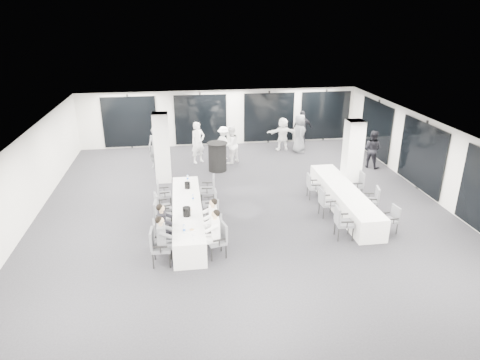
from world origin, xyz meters
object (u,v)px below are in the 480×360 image
object	(u,v)px
banquet_table_side	(344,199)
chair_main_right_fourth	(212,202)
chair_main_left_far	(162,192)
chair_side_right_mid	(373,198)
standing_guest_c	(224,141)
banquet_table_main	(188,216)
standing_guest_h	(372,147)
standing_guest_a	(198,140)
chair_main_left_fourth	(161,205)
chair_side_right_far	(357,183)
ice_bucket_near	(187,212)
chair_side_left_mid	(325,201)
chair_side_right_near	(392,218)
chair_main_right_far	(210,188)
standing_guest_b	(231,142)
chair_main_right_second	(217,228)
standing_guest_d	(302,126)
chair_main_left_mid	(160,214)
chair_main_right_mid	(214,213)
chair_main_right_near	(219,238)
chair_main_left_near	(158,245)
chair_side_left_near	(342,221)
standing_guest_e	(300,131)
ice_bucket_far	(187,185)
cocktail_table	(217,157)
standing_guest_f	(283,132)
chair_side_left_far	(312,185)
standing_guest_g	(156,145)
chair_main_left_second	(159,234)

from	to	relation	value
banquet_table_side	chair_main_right_fourth	xyz separation A→B (m)	(-4.58, 0.08, 0.15)
banquet_table_side	chair_main_left_far	distance (m)	6.34
chair_side_right_mid	standing_guest_c	bearing A→B (deg)	47.95
banquet_table_main	standing_guest_h	xyz separation A→B (m)	(8.15, 4.51, 0.57)
banquet_table_main	standing_guest_a	size ratio (longest dim) A/B	2.36
banquet_table_main	chair_main_left_far	bearing A→B (deg)	116.32
chair_main_left_fourth	chair_side_right_far	size ratio (longest dim) A/B	0.99
ice_bucket_near	chair_side_left_mid	bearing A→B (deg)	10.73
chair_side_right_near	standing_guest_a	bearing A→B (deg)	29.86
chair_main_right_far	standing_guest_b	world-z (taller)	standing_guest_b
chair_main_right_second	standing_guest_d	size ratio (longest dim) A/B	0.42
chair_main_left_mid	chair_main_right_mid	world-z (taller)	chair_main_left_mid
banquet_table_side	chair_main_right_near	distance (m)	5.20
banquet_table_main	chair_side_right_far	size ratio (longest dim) A/B	5.05
chair_main_left_near	chair_side_left_near	size ratio (longest dim) A/B	1.02
chair_side_left_near	standing_guest_b	bearing A→B (deg)	-156.73
chair_main_left_far	standing_guest_h	bearing A→B (deg)	102.77
banquet_table_main	standing_guest_a	distance (m)	6.33
standing_guest_e	standing_guest_h	size ratio (longest dim) A/B	1.11
chair_main_left_near	chair_main_left_fourth	world-z (taller)	chair_main_left_near
chair_side_right_far	standing_guest_b	distance (m)	6.11
chair_main_left_fourth	chair_main_left_far	world-z (taller)	chair_main_left_fourth
ice_bucket_far	chair_main_left_far	bearing A→B (deg)	161.48
chair_side_left_mid	standing_guest_c	xyz separation A→B (m)	(-2.70, 6.50, 0.31)
standing_guest_e	ice_bucket_near	size ratio (longest dim) A/B	7.70
banquet_table_side	chair_side_left_mid	world-z (taller)	chair_side_left_mid
chair_main_right_far	ice_bucket_far	world-z (taller)	chair_main_right_far
banquet_table_side	chair_main_right_mid	bearing A→B (deg)	-170.71
chair_main_right_second	standing_guest_b	size ratio (longest dim) A/B	0.45
chair_main_right_near	chair_main_right_mid	xyz separation A→B (m)	(-0.01, 1.72, -0.06)
cocktail_table	chair_main_left_mid	world-z (taller)	cocktail_table
chair_main_right_far	standing_guest_f	size ratio (longest dim) A/B	0.56
chair_main_left_fourth	chair_side_left_far	world-z (taller)	chair_main_left_fourth
chair_main_right_fourth	ice_bucket_far	distance (m)	1.11
chair_main_right_near	standing_guest_b	xyz separation A→B (m)	(1.28, 7.84, 0.41)
chair_side_right_near	standing_guest_a	size ratio (longest dim) A/B	0.41
standing_guest_g	chair_main_left_second	bearing A→B (deg)	-72.78
standing_guest_d	ice_bucket_far	bearing A→B (deg)	39.50
chair_side_left_near	standing_guest_g	size ratio (longest dim) A/B	0.49
banquet_table_side	ice_bucket_far	world-z (taller)	ice_bucket_far
chair_main_right_far	standing_guest_a	size ratio (longest dim) A/B	0.49
standing_guest_c	chair_main_right_near	bearing A→B (deg)	136.40
chair_main_left_near	chair_side_right_near	distance (m)	7.12
banquet_table_main	chair_main_left_far	size ratio (longest dim) A/B	5.39
chair_main_left_second	standing_guest_a	distance (m)	7.74
chair_main_left_mid	standing_guest_d	size ratio (longest dim) A/B	0.48
banquet_table_main	chair_side_left_mid	size ratio (longest dim) A/B	5.13
banquet_table_main	standing_guest_e	world-z (taller)	standing_guest_e
chair_main_right_second	chair_side_right_near	size ratio (longest dim) A/B	1.00
chair_side_right_mid	ice_bucket_far	world-z (taller)	ice_bucket_far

